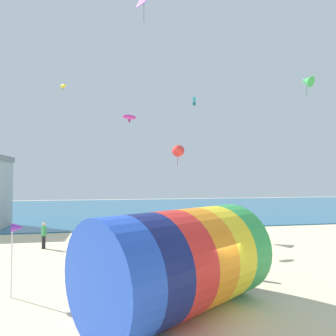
% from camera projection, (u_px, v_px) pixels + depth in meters
% --- Properties ---
extents(ground_plane, '(120.00, 120.00, 0.00)m').
position_uv_depth(ground_plane, '(203.00, 314.00, 10.37)').
color(ground_plane, beige).
extents(sea, '(120.00, 40.00, 0.10)m').
position_uv_depth(sea, '(132.00, 208.00, 47.02)').
color(sea, '#236084').
rests_on(sea, ground).
extents(giant_inflatable_tube, '(7.57, 6.67, 3.60)m').
position_uv_depth(giant_inflatable_tube, '(179.00, 261.00, 10.53)').
color(giant_inflatable_tube, blue).
rests_on(giant_inflatable_tube, ground).
extents(kite_handler, '(0.42, 0.37, 1.69)m').
position_uv_depth(kite_handler, '(237.00, 259.00, 14.34)').
color(kite_handler, '#383D56').
rests_on(kite_handler, ground).
extents(kite_red_delta, '(1.40, 1.53, 2.08)m').
position_uv_depth(kite_red_delta, '(178.00, 149.00, 24.94)').
color(kite_red_delta, red).
extents(kite_magenta_parafoil, '(1.21, 0.85, 0.62)m').
position_uv_depth(kite_magenta_parafoil, '(129.00, 117.00, 22.57)').
color(kite_magenta_parafoil, '#D1339E').
extents(kite_yellow_parafoil, '(0.72, 0.78, 0.41)m').
position_uv_depth(kite_yellow_parafoil, '(63.00, 86.00, 22.35)').
color(kite_yellow_parafoil, yellow).
extents(kite_green_delta, '(1.04, 1.18, 1.49)m').
position_uv_depth(kite_green_delta, '(307.00, 81.00, 20.35)').
color(kite_green_delta, green).
extents(kite_cyan_box, '(0.35, 0.35, 0.79)m').
position_uv_depth(kite_cyan_box, '(194.00, 101.00, 27.66)').
color(kite_cyan_box, '#2DB2C6').
extents(bystander_near_water, '(0.41, 0.41, 1.79)m').
position_uv_depth(bystander_near_water, '(232.00, 244.00, 17.45)').
color(bystander_near_water, '#726651').
rests_on(bystander_near_water, ground).
extents(bystander_mid_beach, '(0.39, 0.42, 1.76)m').
position_uv_depth(bystander_mid_beach, '(44.00, 235.00, 20.18)').
color(bystander_mid_beach, black).
rests_on(bystander_mid_beach, ground).
extents(beach_flag, '(0.47, 0.36, 2.94)m').
position_uv_depth(beach_flag, '(17.00, 231.00, 11.97)').
color(beach_flag, silver).
rests_on(beach_flag, ground).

